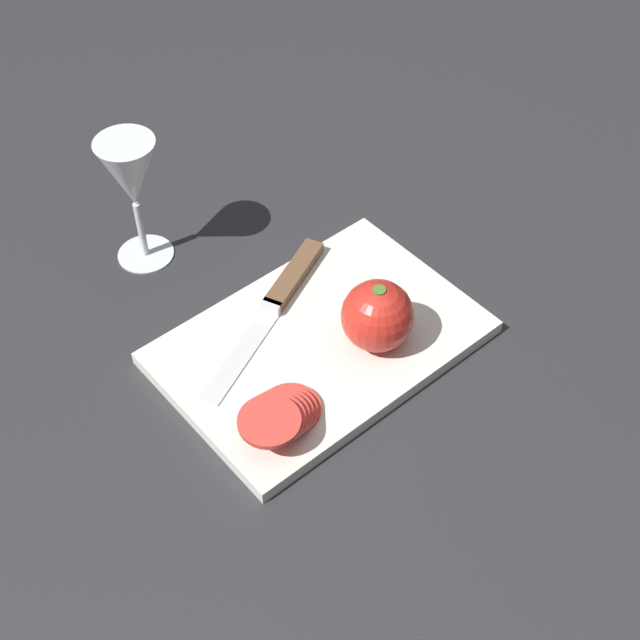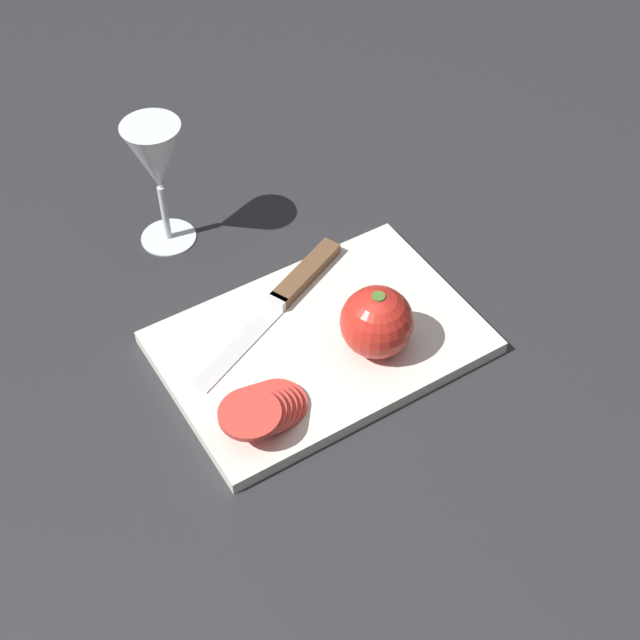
# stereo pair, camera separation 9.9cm
# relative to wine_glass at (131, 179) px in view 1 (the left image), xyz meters

# --- Properties ---
(ground_plane) EXTENTS (3.00, 3.00, 0.00)m
(ground_plane) POSITION_rel_wine_glass_xyz_m (0.03, -0.29, -0.12)
(ground_plane) COLOR #28282B
(cutting_board) EXTENTS (0.35, 0.24, 0.02)m
(cutting_board) POSITION_rel_wine_glass_xyz_m (0.07, -0.26, -0.11)
(cutting_board) COLOR silver
(cutting_board) RESTS_ON ground_plane
(wine_glass) EXTENTS (0.07, 0.07, 0.17)m
(wine_glass) POSITION_rel_wine_glass_xyz_m (0.00, 0.00, 0.00)
(wine_glass) COLOR silver
(wine_glass) RESTS_ON ground_plane
(whole_tomato) EXTENTS (0.08, 0.08, 0.08)m
(whole_tomato) POSITION_rel_wine_glass_xyz_m (0.11, -0.30, -0.06)
(whole_tomato) COLOR red
(whole_tomato) RESTS_ON cutting_board
(knife) EXTENTS (0.25, 0.13, 0.01)m
(knife) POSITION_rel_wine_glass_xyz_m (0.08, -0.18, -0.10)
(knife) COLOR silver
(knife) RESTS_ON cutting_board
(tomato_slice_stack_near) EXTENTS (0.10, 0.08, 0.04)m
(tomato_slice_stack_near) POSITION_rel_wine_glass_xyz_m (-0.04, -0.33, -0.09)
(tomato_slice_stack_near) COLOR #D63D33
(tomato_slice_stack_near) RESTS_ON cutting_board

